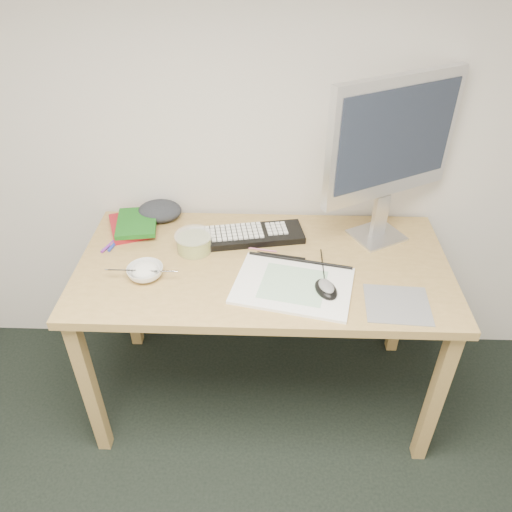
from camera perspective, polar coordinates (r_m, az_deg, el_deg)
The scene contains 18 objects.
desk at distance 1.93m, azimuth 0.84°, elevation -2.71°, with size 1.40×0.70×0.75m.
mousepad at distance 1.77m, azimuth 15.85°, elevation -5.34°, with size 0.22×0.20×0.00m, color gray.
sketchpad at distance 1.77m, azimuth 4.24°, elevation -3.38°, with size 0.41×0.29×0.01m, color white.
keyboard at distance 2.01m, azimuth -1.20°, elevation 2.33°, with size 0.46×0.15×0.03m, color black.
monitor at distance 1.90m, azimuth 15.33°, elevation 12.39°, with size 0.50×0.31×0.65m.
mouse at distance 1.74m, azimuth 8.03°, elevation -3.48°, with size 0.07×0.11×0.04m, color black.
rice_bowl at distance 1.85m, azimuth -12.53°, elevation -1.83°, with size 0.13×0.13×0.04m, color white.
chopsticks at distance 1.82m, azimuth -12.97°, elevation -1.64°, with size 0.02×0.02×0.25m, color #B6B6B8.
fruit_tub at distance 1.94m, azimuth -7.08°, elevation 1.55°, with size 0.15×0.15×0.07m, color gold.
book_red at distance 2.14m, azimuth -14.07°, elevation 3.34°, with size 0.16×0.21×0.02m, color maroon.
book_green at distance 2.12m, azimuth -13.47°, elevation 3.73°, with size 0.16×0.22×0.02m, color #175C17.
cloth_lump at distance 2.17m, azimuth -10.94°, elevation 5.08°, with size 0.16×0.13×0.06m, color #2A2C32.
pencil_pink at distance 1.95m, azimuth -0.00°, elevation 0.82°, with size 0.01×0.01×0.17m, color #D36999.
pencil_tan at distance 1.92m, azimuth 1.46°, elevation 0.07°, with size 0.01×0.01×0.16m, color tan.
pencil_black at distance 1.92m, azimuth 2.90°, elevation 0.07°, with size 0.01×0.01×0.19m, color black.
marker_blue at distance 2.07m, azimuth -15.64°, elevation 1.68°, with size 0.01×0.01×0.14m, color #2034B0.
marker_orange at distance 2.08m, azimuth -15.26°, elevation 2.05°, with size 0.01×0.01×0.13m, color #C57317.
marker_purple at distance 2.06m, azimuth -16.18°, elevation 1.42°, with size 0.01×0.01×0.13m, color purple.
Camera 1 is at (-0.11, -0.07, 1.88)m, focal length 35.00 mm.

